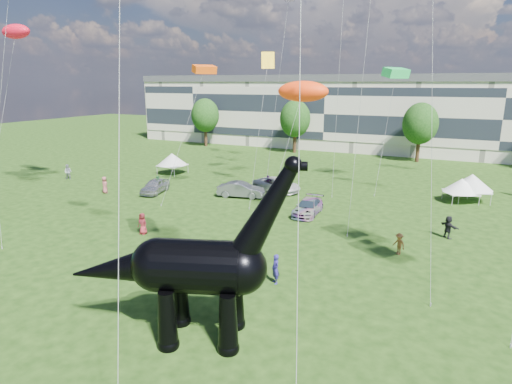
% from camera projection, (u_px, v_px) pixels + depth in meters
% --- Properties ---
extents(ground, '(220.00, 220.00, 0.00)m').
position_uv_depth(ground, '(146.00, 312.00, 22.62)').
color(ground, '#16330C').
rests_on(ground, ground).
extents(terrace_row, '(78.00, 11.00, 12.00)m').
position_uv_depth(terrace_row, '(333.00, 115.00, 78.48)').
color(terrace_row, beige).
rests_on(terrace_row, ground).
extents(tree_far_left, '(5.20, 5.20, 9.44)m').
position_uv_depth(tree_far_left, '(205.00, 113.00, 79.93)').
color(tree_far_left, '#382314').
rests_on(tree_far_left, ground).
extents(tree_mid_left, '(5.20, 5.20, 9.44)m').
position_uv_depth(tree_mid_left, '(295.00, 116.00, 72.28)').
color(tree_mid_left, '#382314').
rests_on(tree_mid_left, ground).
extents(tree_mid_right, '(5.20, 5.20, 9.44)m').
position_uv_depth(tree_mid_right, '(421.00, 120.00, 63.78)').
color(tree_mid_right, '#382314').
rests_on(tree_mid_right, ground).
extents(dinosaur_sculpture, '(11.02, 5.36, 9.15)m').
position_uv_depth(dinosaur_sculpture, '(191.00, 269.00, 19.63)').
color(dinosaur_sculpture, black).
rests_on(dinosaur_sculpture, ground).
extents(car_silver, '(2.85, 4.87, 1.56)m').
position_uv_depth(car_silver, '(155.00, 186.00, 46.72)').
color(car_silver, '#BABBBF').
rests_on(car_silver, ground).
extents(car_grey, '(5.18, 2.75, 1.62)m').
position_uv_depth(car_grey, '(241.00, 190.00, 45.04)').
color(car_grey, slate).
rests_on(car_grey, ground).
extents(car_white, '(6.12, 4.11, 1.56)m').
position_uv_depth(car_white, '(277.00, 185.00, 47.33)').
color(car_white, silver).
rests_on(car_white, ground).
extents(car_dark, '(2.28, 5.02, 1.43)m').
position_uv_depth(car_dark, '(308.00, 207.00, 39.09)').
color(car_dark, '#595960').
rests_on(car_dark, ground).
extents(gazebo_near, '(4.63, 4.63, 2.45)m').
position_uv_depth(gazebo_near, '(462.00, 186.00, 42.91)').
color(gazebo_near, white).
rests_on(gazebo_near, ground).
extents(gazebo_far, '(4.99, 4.99, 2.81)m').
position_uv_depth(gazebo_far, '(472.00, 182.00, 43.31)').
color(gazebo_far, silver).
rests_on(gazebo_far, ground).
extents(gazebo_left, '(4.09, 4.09, 2.72)m').
position_uv_depth(gazebo_left, '(172.00, 159.00, 56.45)').
color(gazebo_left, silver).
rests_on(gazebo_left, ground).
extents(visitors, '(50.46, 46.16, 1.88)m').
position_uv_depth(visitors, '(234.00, 208.00, 38.05)').
color(visitors, '#2D6972').
rests_on(visitors, ground).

